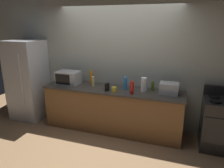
{
  "coord_description": "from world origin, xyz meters",
  "views": [
    {
      "loc": [
        1.32,
        -3.38,
        2.18
      ],
      "look_at": [
        0.0,
        0.4,
        1.0
      ],
      "focal_mm": 33.78,
      "sensor_mm": 36.0,
      "label": 1
    }
  ],
  "objects_px": {
    "stove_range": "(219,124)",
    "microwave": "(68,77)",
    "bottle_olive_oil": "(153,86)",
    "refrigerator": "(28,80)",
    "bottle_hot_sauce": "(132,88)",
    "mug_yellow": "(114,90)",
    "paper_towel_roll": "(144,85)",
    "toaster_oven": "(169,88)",
    "bottle_dish_soap": "(91,77)",
    "bottle_hand_soap": "(93,81)",
    "bottle_spray_cleaner": "(125,83)",
    "cordless_phone": "(107,87)"
  },
  "relations": [
    {
      "from": "stove_range",
      "to": "bottle_hand_soap",
      "type": "height_order",
      "value": "bottle_hand_soap"
    },
    {
      "from": "paper_towel_roll",
      "to": "bottle_hot_sauce",
      "type": "distance_m",
      "value": 0.29
    },
    {
      "from": "bottle_olive_oil",
      "to": "bottle_spray_cleaner",
      "type": "bearing_deg",
      "value": -170.8
    },
    {
      "from": "bottle_olive_oil",
      "to": "mug_yellow",
      "type": "relative_size",
      "value": 1.82
    },
    {
      "from": "refrigerator",
      "to": "microwave",
      "type": "distance_m",
      "value": 1.05
    },
    {
      "from": "bottle_hand_soap",
      "to": "bottle_dish_soap",
      "type": "bearing_deg",
      "value": 124.41
    },
    {
      "from": "bottle_hot_sauce",
      "to": "bottle_dish_soap",
      "type": "distance_m",
      "value": 1.09
    },
    {
      "from": "toaster_oven",
      "to": "bottle_dish_soap",
      "type": "xyz_separation_m",
      "value": [
        -1.65,
        0.18,
        0.03
      ]
    },
    {
      "from": "paper_towel_roll",
      "to": "mug_yellow",
      "type": "xyz_separation_m",
      "value": [
        -0.53,
        -0.23,
        -0.08
      ]
    },
    {
      "from": "stove_range",
      "to": "microwave",
      "type": "bearing_deg",
      "value": 179.09
    },
    {
      "from": "stove_range",
      "to": "mug_yellow",
      "type": "bearing_deg",
      "value": -174.51
    },
    {
      "from": "paper_towel_roll",
      "to": "bottle_dish_soap",
      "type": "relative_size",
      "value": 0.99
    },
    {
      "from": "bottle_dish_soap",
      "to": "mug_yellow",
      "type": "relative_size",
      "value": 2.68
    },
    {
      "from": "cordless_phone",
      "to": "stove_range",
      "type": "bearing_deg",
      "value": 7.85
    },
    {
      "from": "bottle_olive_oil",
      "to": "mug_yellow",
      "type": "distance_m",
      "value": 0.75
    },
    {
      "from": "bottle_spray_cleaner",
      "to": "mug_yellow",
      "type": "relative_size",
      "value": 2.46
    },
    {
      "from": "microwave",
      "to": "bottle_hot_sauce",
      "type": "height_order",
      "value": "microwave"
    },
    {
      "from": "microwave",
      "to": "mug_yellow",
      "type": "height_order",
      "value": "microwave"
    },
    {
      "from": "paper_towel_roll",
      "to": "bottle_hot_sauce",
      "type": "height_order",
      "value": "paper_towel_roll"
    },
    {
      "from": "cordless_phone",
      "to": "bottle_hand_soap",
      "type": "distance_m",
      "value": 0.42
    },
    {
      "from": "refrigerator",
      "to": "stove_range",
      "type": "bearing_deg",
      "value": 0.0
    },
    {
      "from": "cordless_phone",
      "to": "bottle_spray_cleaner",
      "type": "bearing_deg",
      "value": 36.68
    },
    {
      "from": "stove_range",
      "to": "mug_yellow",
      "type": "height_order",
      "value": "stove_range"
    },
    {
      "from": "toaster_oven",
      "to": "bottle_olive_oil",
      "type": "xyz_separation_m",
      "value": [
        -0.31,
        0.08,
        -0.01
      ]
    },
    {
      "from": "bottle_olive_oil",
      "to": "bottle_hand_soap",
      "type": "distance_m",
      "value": 1.21
    },
    {
      "from": "bottle_spray_cleaner",
      "to": "mug_yellow",
      "type": "xyz_separation_m",
      "value": [
        -0.16,
        -0.24,
        -0.07
      ]
    },
    {
      "from": "microwave",
      "to": "bottle_dish_soap",
      "type": "height_order",
      "value": "bottle_dish_soap"
    },
    {
      "from": "cordless_phone",
      "to": "mug_yellow",
      "type": "distance_m",
      "value": 0.16
    },
    {
      "from": "stove_range",
      "to": "bottle_olive_oil",
      "type": "distance_m",
      "value": 1.34
    },
    {
      "from": "bottle_hot_sauce",
      "to": "bottle_spray_cleaner",
      "type": "relative_size",
      "value": 0.96
    },
    {
      "from": "microwave",
      "to": "toaster_oven",
      "type": "xyz_separation_m",
      "value": [
        2.11,
        0.01,
        -0.03
      ]
    },
    {
      "from": "toaster_oven",
      "to": "bottle_spray_cleaner",
      "type": "distance_m",
      "value": 0.84
    },
    {
      "from": "bottle_spray_cleaner",
      "to": "bottle_hand_soap",
      "type": "xyz_separation_m",
      "value": [
        -0.69,
        -0.01,
        -0.02
      ]
    },
    {
      "from": "microwave",
      "to": "bottle_dish_soap",
      "type": "bearing_deg",
      "value": 22.75
    },
    {
      "from": "bottle_hot_sauce",
      "to": "mug_yellow",
      "type": "distance_m",
      "value": 0.35
    },
    {
      "from": "bottle_olive_oil",
      "to": "refrigerator",
      "type": "bearing_deg",
      "value": -177.17
    },
    {
      "from": "bottle_dish_soap",
      "to": "bottle_spray_cleaner",
      "type": "bearing_deg",
      "value": -12.59
    },
    {
      "from": "bottle_dish_soap",
      "to": "stove_range",
      "type": "bearing_deg",
      "value": -5.31
    },
    {
      "from": "refrigerator",
      "to": "bottle_hand_soap",
      "type": "xyz_separation_m",
      "value": [
        1.62,
        0.05,
        0.1
      ]
    },
    {
      "from": "stove_range",
      "to": "cordless_phone",
      "type": "bearing_deg",
      "value": -175.97
    },
    {
      "from": "bottle_dish_soap",
      "to": "microwave",
      "type": "bearing_deg",
      "value": -157.25
    },
    {
      "from": "refrigerator",
      "to": "microwave",
      "type": "height_order",
      "value": "refrigerator"
    },
    {
      "from": "refrigerator",
      "to": "microwave",
      "type": "bearing_deg",
      "value": 2.65
    },
    {
      "from": "microwave",
      "to": "toaster_oven",
      "type": "relative_size",
      "value": 1.41
    },
    {
      "from": "microwave",
      "to": "bottle_spray_cleaner",
      "type": "height_order",
      "value": "microwave"
    },
    {
      "from": "bottle_dish_soap",
      "to": "bottle_hand_soap",
      "type": "xyz_separation_m",
      "value": [
        0.13,
        -0.19,
        -0.04
      ]
    },
    {
      "from": "refrigerator",
      "to": "bottle_hand_soap",
      "type": "relative_size",
      "value": 8.93
    },
    {
      "from": "toaster_oven",
      "to": "paper_towel_roll",
      "type": "bearing_deg",
      "value": -178.77
    },
    {
      "from": "paper_towel_roll",
      "to": "toaster_oven",
      "type": "bearing_deg",
      "value": 1.23
    },
    {
      "from": "paper_towel_roll",
      "to": "bottle_spray_cleaner",
      "type": "xyz_separation_m",
      "value": [
        -0.37,
        0.0,
        -0.01
      ]
    }
  ]
}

